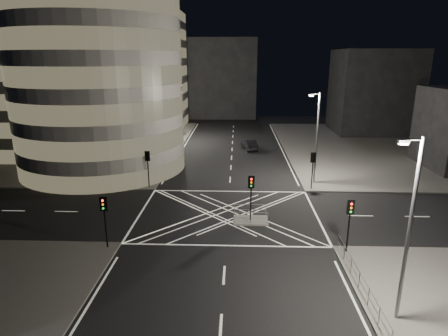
{
  "coord_description": "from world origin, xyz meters",
  "views": [
    {
      "loc": [
        0.76,
        -31.5,
        13.69
      ],
      "look_at": [
        -0.53,
        4.63,
        3.0
      ],
      "focal_mm": 30.0,
      "sensor_mm": 36.0,
      "label": 1
    }
  ],
  "objects_px": {
    "traffic_signal_nr": "(350,216)",
    "street_lamp_right_near": "(409,227)",
    "traffic_signal_fr": "(313,164)",
    "sedan": "(249,145)",
    "street_lamp_left_far": "(176,109)",
    "street_lamp_right_far": "(316,135)",
    "street_lamp_left_near": "(151,129)",
    "traffic_signal_island": "(251,190)",
    "traffic_signal_fl": "(148,162)",
    "central_island": "(250,220)",
    "traffic_signal_nl": "(104,213)"
  },
  "relations": [
    {
      "from": "traffic_signal_nr",
      "to": "street_lamp_right_near",
      "type": "distance_m",
      "value": 7.69
    },
    {
      "from": "traffic_signal_fr",
      "to": "sedan",
      "type": "relative_size",
      "value": 0.86
    },
    {
      "from": "street_lamp_left_far",
      "to": "street_lamp_right_far",
      "type": "distance_m",
      "value": 28.23
    },
    {
      "from": "street_lamp_left_near",
      "to": "street_lamp_left_far",
      "type": "relative_size",
      "value": 1.0
    },
    {
      "from": "traffic_signal_island",
      "to": "sedan",
      "type": "bearing_deg",
      "value": 88.51
    },
    {
      "from": "traffic_signal_fl",
      "to": "sedan",
      "type": "bearing_deg",
      "value": 57.77
    },
    {
      "from": "traffic_signal_nr",
      "to": "street_lamp_left_near",
      "type": "xyz_separation_m",
      "value": [
        -18.24,
        18.8,
        2.63
      ]
    },
    {
      "from": "central_island",
      "to": "traffic_signal_fr",
      "type": "distance_m",
      "value": 11.1
    },
    {
      "from": "traffic_signal_fl",
      "to": "traffic_signal_nl",
      "type": "bearing_deg",
      "value": -90.0
    },
    {
      "from": "traffic_signal_nl",
      "to": "street_lamp_right_far",
      "type": "distance_m",
      "value": 24.27
    },
    {
      "from": "central_island",
      "to": "street_lamp_right_far",
      "type": "distance_m",
      "value": 13.98
    },
    {
      "from": "street_lamp_left_near",
      "to": "central_island",
      "type": "bearing_deg",
      "value": -49.73
    },
    {
      "from": "traffic_signal_fl",
      "to": "street_lamp_right_far",
      "type": "relative_size",
      "value": 0.4
    },
    {
      "from": "traffic_signal_island",
      "to": "sedan",
      "type": "distance_m",
      "value": 26.62
    },
    {
      "from": "traffic_signal_nr",
      "to": "sedan",
      "type": "bearing_deg",
      "value": 100.86
    },
    {
      "from": "traffic_signal_island",
      "to": "traffic_signal_fl",
      "type": "bearing_deg",
      "value": 142.46
    },
    {
      "from": "traffic_signal_fr",
      "to": "street_lamp_right_near",
      "type": "xyz_separation_m",
      "value": [
        0.64,
        -20.8,
        2.63
      ]
    },
    {
      "from": "traffic_signal_nr",
      "to": "traffic_signal_island",
      "type": "distance_m",
      "value": 8.62
    },
    {
      "from": "traffic_signal_island",
      "to": "street_lamp_left_near",
      "type": "bearing_deg",
      "value": 130.27
    },
    {
      "from": "street_lamp_left_far",
      "to": "traffic_signal_island",
      "type": "bearing_deg",
      "value": -70.05
    },
    {
      "from": "traffic_signal_fl",
      "to": "traffic_signal_nr",
      "type": "relative_size",
      "value": 1.0
    },
    {
      "from": "traffic_signal_nl",
      "to": "sedan",
      "type": "relative_size",
      "value": 0.86
    },
    {
      "from": "traffic_signal_island",
      "to": "street_lamp_left_far",
      "type": "xyz_separation_m",
      "value": [
        -11.44,
        31.5,
        2.63
      ]
    },
    {
      "from": "traffic_signal_fl",
      "to": "traffic_signal_nr",
      "type": "height_order",
      "value": "same"
    },
    {
      "from": "central_island",
      "to": "traffic_signal_island",
      "type": "height_order",
      "value": "traffic_signal_island"
    },
    {
      "from": "traffic_signal_nl",
      "to": "traffic_signal_nr",
      "type": "bearing_deg",
      "value": 0.0
    },
    {
      "from": "central_island",
      "to": "traffic_signal_nl",
      "type": "height_order",
      "value": "traffic_signal_nl"
    },
    {
      "from": "central_island",
      "to": "street_lamp_left_near",
      "type": "bearing_deg",
      "value": 130.27
    },
    {
      "from": "central_island",
      "to": "street_lamp_right_near",
      "type": "relative_size",
      "value": 0.3
    },
    {
      "from": "central_island",
      "to": "street_lamp_right_near",
      "type": "xyz_separation_m",
      "value": [
        7.44,
        -12.5,
        5.47
      ]
    },
    {
      "from": "traffic_signal_fl",
      "to": "street_lamp_left_near",
      "type": "xyz_separation_m",
      "value": [
        -0.64,
        5.2,
        2.63
      ]
    },
    {
      "from": "traffic_signal_island",
      "to": "street_lamp_left_near",
      "type": "distance_m",
      "value": 17.89
    },
    {
      "from": "traffic_signal_nl",
      "to": "sedan",
      "type": "distance_m",
      "value": 33.91
    },
    {
      "from": "street_lamp_right_far",
      "to": "sedan",
      "type": "height_order",
      "value": "street_lamp_right_far"
    },
    {
      "from": "traffic_signal_nl",
      "to": "sedan",
      "type": "xyz_separation_m",
      "value": [
        11.49,
        31.83,
        -2.15
      ]
    },
    {
      "from": "traffic_signal_fr",
      "to": "sedan",
      "type": "bearing_deg",
      "value": 108.53
    },
    {
      "from": "street_lamp_right_far",
      "to": "street_lamp_right_near",
      "type": "height_order",
      "value": "same"
    },
    {
      "from": "street_lamp_right_far",
      "to": "traffic_signal_fr",
      "type": "bearing_deg",
      "value": -106.11
    },
    {
      "from": "street_lamp_left_near",
      "to": "sedan",
      "type": "relative_size",
      "value": 2.16
    },
    {
      "from": "traffic_signal_fl",
      "to": "street_lamp_left_far",
      "type": "height_order",
      "value": "street_lamp_left_far"
    },
    {
      "from": "traffic_signal_fr",
      "to": "traffic_signal_nr",
      "type": "xyz_separation_m",
      "value": [
        0.0,
        -13.6,
        0.0
      ]
    },
    {
      "from": "street_lamp_right_near",
      "to": "central_island",
      "type": "bearing_deg",
      "value": 120.75
    },
    {
      "from": "traffic_signal_fr",
      "to": "central_island",
      "type": "bearing_deg",
      "value": -129.33
    },
    {
      "from": "traffic_signal_fl",
      "to": "street_lamp_right_near",
      "type": "distance_m",
      "value": 27.79
    },
    {
      "from": "central_island",
      "to": "street_lamp_left_near",
      "type": "relative_size",
      "value": 0.3
    },
    {
      "from": "traffic_signal_nr",
      "to": "street_lamp_left_near",
      "type": "distance_m",
      "value": 26.32
    },
    {
      "from": "street_lamp_left_near",
      "to": "street_lamp_right_far",
      "type": "height_order",
      "value": "same"
    },
    {
      "from": "street_lamp_right_near",
      "to": "street_lamp_right_far",
      "type": "bearing_deg",
      "value": 90.0
    },
    {
      "from": "street_lamp_left_near",
      "to": "street_lamp_right_far",
      "type": "distance_m",
      "value": 19.11
    },
    {
      "from": "traffic_signal_nr",
      "to": "street_lamp_left_near",
      "type": "height_order",
      "value": "street_lamp_left_near"
    }
  ]
}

